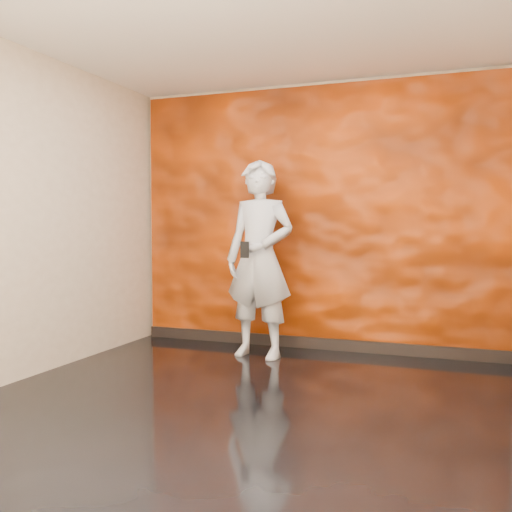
% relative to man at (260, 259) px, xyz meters
% --- Properties ---
extents(room, '(4.02, 4.02, 2.81)m').
position_rel_man_xyz_m(room, '(0.41, -1.38, 0.43)').
color(room, black).
rests_on(room, ground).
extents(feature_wall, '(3.90, 0.06, 2.75)m').
position_rel_man_xyz_m(feature_wall, '(0.41, 0.58, 0.41)').
color(feature_wall, '#D44002').
rests_on(feature_wall, ground).
extents(baseboard, '(3.90, 0.04, 0.12)m').
position_rel_man_xyz_m(baseboard, '(0.41, 0.54, -0.91)').
color(baseboard, black).
rests_on(baseboard, ground).
extents(man, '(0.76, 0.54, 1.94)m').
position_rel_man_xyz_m(man, '(0.00, 0.00, 0.00)').
color(man, '#9B9FAA').
rests_on(man, ground).
extents(phone, '(0.08, 0.02, 0.16)m').
position_rel_man_xyz_m(phone, '(-0.04, -0.31, 0.10)').
color(phone, black).
rests_on(phone, man).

